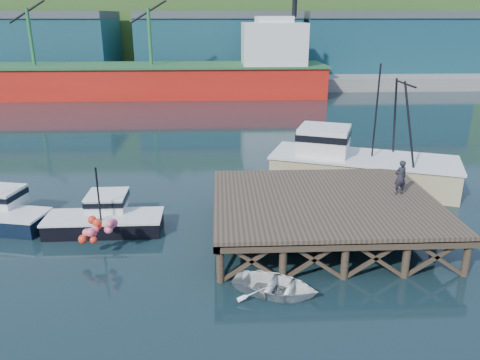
{
  "coord_description": "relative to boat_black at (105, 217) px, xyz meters",
  "views": [
    {
      "loc": [
        -0.16,
        -23.36,
        11.52
      ],
      "look_at": [
        1.0,
        2.0,
        2.55
      ],
      "focal_mm": 35.0,
      "sensor_mm": 36.0,
      "label": 1
    }
  ],
  "objects": [
    {
      "name": "ground",
      "position": [
        6.67,
        -1.13,
        -0.73
      ],
      "size": [
        300.0,
        300.0,
        0.0
      ],
      "primitive_type": "plane",
      "color": "black",
      "rests_on": "ground"
    },
    {
      "name": "warehouse_mid",
      "position": [
        6.67,
        63.87,
        5.77
      ],
      "size": [
        28.0,
        16.0,
        9.0
      ],
      "primitive_type": "cube",
      "color": "#194A52",
      "rests_on": "far_quay"
    },
    {
      "name": "wharf",
      "position": [
        12.17,
        -1.32,
        1.21
      ],
      "size": [
        12.0,
        10.0,
        2.62
      ],
      "color": "brown",
      "rests_on": "ground"
    },
    {
      "name": "boat_black",
      "position": [
        0.0,
        0.0,
        0.0
      ],
      "size": [
        6.49,
        5.49,
        4.0
      ],
      "rotation": [
        0.0,
        0.0,
        0.01
      ],
      "color": "black",
      "rests_on": "ground"
    },
    {
      "name": "warehouse_right",
      "position": [
        36.67,
        63.87,
        5.77
      ],
      "size": [
        30.0,
        16.0,
        9.0
      ],
      "primitive_type": "cube",
      "color": "#194A52",
      "rests_on": "far_quay"
    },
    {
      "name": "warehouse_left",
      "position": [
        -28.33,
        63.87,
        5.77
      ],
      "size": [
        32.0,
        16.0,
        9.0
      ],
      "primitive_type": "cube",
      "color": "#194A52",
      "rests_on": "far_quay"
    },
    {
      "name": "hillside",
      "position": [
        6.67,
        98.87,
        10.27
      ],
      "size": [
        220.0,
        50.0,
        22.0
      ],
      "primitive_type": "cube",
      "color": "#2D511E",
      "rests_on": "ground"
    },
    {
      "name": "dinghy",
      "position": [
        8.86,
        -6.93,
        -0.34
      ],
      "size": [
        4.55,
        3.99,
        0.78
      ],
      "primitive_type": "imported",
      "rotation": [
        0.0,
        0.0,
        1.16
      ],
      "color": "white",
      "rests_on": "ground"
    },
    {
      "name": "trawler",
      "position": [
        16.33,
        6.46,
        1.02
      ],
      "size": [
        13.53,
        8.76,
        8.54
      ],
      "rotation": [
        0.0,
        0.0,
        -0.36
      ],
      "color": "#CAB882",
      "rests_on": "ground"
    },
    {
      "name": "cargo_ship",
      "position": [
        -1.79,
        46.87,
        2.58
      ],
      "size": [
        55.5,
        10.0,
        13.75
      ],
      "color": "red",
      "rests_on": "ground"
    },
    {
      "name": "far_quay",
      "position": [
        6.67,
        68.87,
        0.27
      ],
      "size": [
        160.0,
        40.0,
        2.0
      ],
      "primitive_type": "cube",
      "color": "gray",
      "rests_on": "ground"
    },
    {
      "name": "dockworker",
      "position": [
        16.44,
        -0.65,
        2.36
      ],
      "size": [
        0.79,
        0.6,
        1.95
      ],
      "primitive_type": "imported",
      "rotation": [
        0.0,
        0.0,
        3.35
      ],
      "color": "black",
      "rests_on": "wharf"
    }
  ]
}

